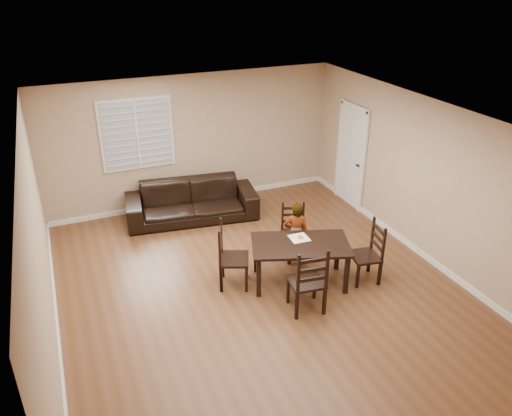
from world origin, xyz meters
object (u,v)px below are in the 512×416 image
Objects in this scene: chair_far at (310,286)px; chair_left at (226,258)px; dining_table at (300,249)px; chair_right at (372,254)px; child at (296,234)px; donut at (300,237)px; sofa at (192,201)px; chair_near at (293,230)px.

chair_left is at bearing -46.36° from chair_far.
chair_right is (1.10, -0.37, -0.16)m from dining_table.
child is 0.41m from donut.
chair_left is at bearing -85.53° from sofa.
chair_near is at bearing 89.62° from dining_table.
chair_far reaches higher than chair_left.
sofa is at bearing -137.40° from chair_right.
donut reaches higher than dining_table.
chair_right is at bearing -155.24° from chair_far.
child reaches higher than chair_left.
chair_near is 0.86× the size of chair_left.
chair_far is 1.01m from donut.
chair_far is 1.40m from chair_right.
chair_left is at bearing 27.85° from child.
chair_left reaches higher than chair_near.
sofa is at bearing -41.47° from child.
chair_right is (0.77, -1.27, 0.04)m from chair_near.
child is 0.45× the size of sofa.
child reaches higher than chair_far.
chair_right is (1.34, 0.41, -0.03)m from chair_far.
chair_left reaches higher than chair_right.
donut is at bearing 95.89° from child.
chair_right is 1.18m from donut.
chair_far is 0.95× the size of child.
dining_table is at bearing -115.79° from donut.
chair_far is at bearing -121.49° from chair_left.
chair_near is 0.85× the size of chair_far.
chair_left is 0.94× the size of child.
child is (-0.14, -0.39, 0.15)m from chair_near.
chair_left is at bearing 168.35° from donut.
child is 2.57m from sofa.
donut is at bearing -61.04° from sofa.
chair_near reaches higher than sofa.
child is at bearing -62.05° from chair_left.
chair_far reaches higher than chair_near.
dining_table is 0.67× the size of sofa.
chair_right is at bearing -35.97° from chair_near.
sofa is (-2.04, 3.18, -0.09)m from chair_right.
chair_near is 0.36× the size of sofa.
chair_right reaches higher than dining_table.
donut is 2.87m from sofa.
chair_far is at bearing -108.99° from donut.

